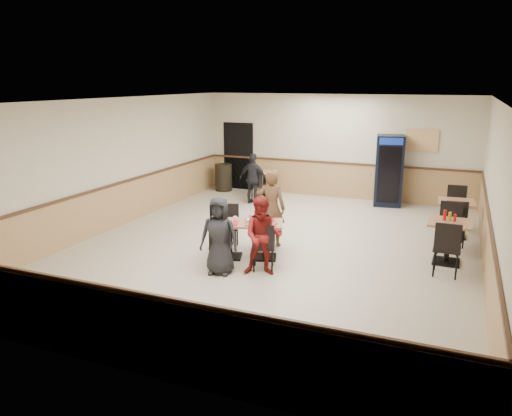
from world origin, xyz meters
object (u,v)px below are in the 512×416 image
at_px(main_table, 247,234).
at_px(diner_man_opposite, 271,208).
at_px(side_table_near, 448,236).
at_px(trash_bin, 224,177).
at_px(diner_woman_left, 219,236).
at_px(pepsi_cooler, 389,171).
at_px(back_table, 265,180).
at_px(side_table_far, 456,213).
at_px(diner_woman_right, 263,236).
at_px(lone_diner, 253,179).

distance_m(main_table, diner_man_opposite, 0.98).
distance_m(side_table_near, trash_bin, 7.95).
distance_m(diner_woman_left, pepsi_cooler, 6.67).
bearing_deg(back_table, trash_bin, 167.09).
xyz_separation_m(main_table, side_table_near, (3.61, 1.19, 0.06)).
xyz_separation_m(diner_woman_left, pepsi_cooler, (2.04, 6.34, 0.27)).
bearing_deg(side_table_far, trash_bin, 161.00).
bearing_deg(trash_bin, side_table_near, -31.79).
relative_size(diner_woman_right, diner_man_opposite, 0.89).
xyz_separation_m(main_table, diner_woman_left, (-0.15, -0.92, 0.22)).
bearing_deg(diner_man_opposite, lone_diner, -66.06).
distance_m(diner_woman_right, back_table, 6.11).
xyz_separation_m(diner_man_opposite, lone_diner, (-1.77, 3.23, -0.09)).
bearing_deg(lone_diner, diner_woman_left, 109.55).
bearing_deg(diner_man_opposite, side_table_far, -154.09).
height_order(side_table_near, pepsi_cooler, pepsi_cooler).
xyz_separation_m(diner_woman_right, diner_man_opposite, (-0.44, 1.59, 0.09)).
xyz_separation_m(diner_man_opposite, side_table_near, (3.46, 0.27, -0.26)).
distance_m(side_table_far, trash_bin, 7.24).
distance_m(diner_woman_right, pepsi_cooler, 6.24).
relative_size(main_table, side_table_near, 1.84).
relative_size(main_table, back_table, 1.78).
xyz_separation_m(main_table, diner_woman_right, (0.59, -0.67, 0.23)).
xyz_separation_m(back_table, pepsi_cooler, (3.51, 0.39, 0.46)).
xyz_separation_m(diner_woman_left, side_table_far, (3.85, 3.94, -0.16)).
distance_m(diner_woman_right, lone_diner, 5.30).
relative_size(diner_woman_left, diner_woman_right, 0.99).
relative_size(back_table, trash_bin, 1.01).
relative_size(diner_woman_right, trash_bin, 1.70).
bearing_deg(side_table_far, diner_man_opposite, -149.39).
xyz_separation_m(diner_woman_right, trash_bin, (-3.73, 6.05, -0.29)).
xyz_separation_m(pepsi_cooler, trash_bin, (-5.04, -0.04, -0.55)).
bearing_deg(back_table, lone_diner, -90.00).
distance_m(diner_man_opposite, back_table, 4.48).
bearing_deg(side_table_far, pepsi_cooler, 126.95).
bearing_deg(back_table, diner_woman_left, -76.13).
bearing_deg(pepsi_cooler, trash_bin, 171.20).
xyz_separation_m(back_table, trash_bin, (-1.53, 0.35, -0.10)).
bearing_deg(main_table, side_table_far, 20.47).
relative_size(diner_woman_right, pepsi_cooler, 0.73).
height_order(diner_woman_right, side_table_far, diner_woman_right).
bearing_deg(diner_woman_right, back_table, 93.75).
relative_size(main_table, lone_diner, 1.06).
distance_m(diner_woman_left, lone_diner, 5.28).
height_order(diner_woman_left, diner_man_opposite, diner_man_opposite).
height_order(diner_woman_right, trash_bin, diner_woman_right).
distance_m(side_table_near, side_table_far, 1.83).
bearing_deg(trash_bin, diner_woman_left, -64.56).
relative_size(diner_man_opposite, pepsi_cooler, 0.83).
xyz_separation_m(diner_man_opposite, side_table_far, (3.55, 2.10, -0.26)).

